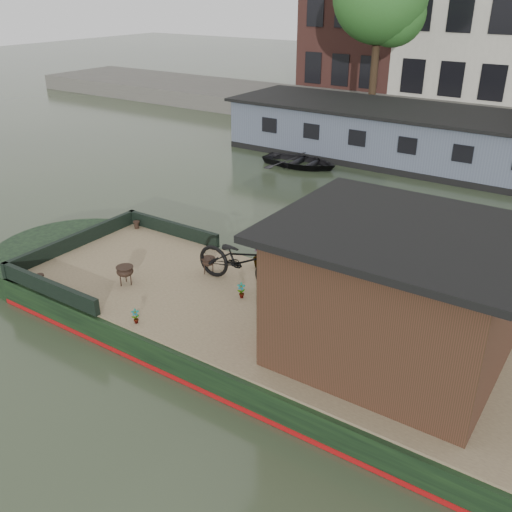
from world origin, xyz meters
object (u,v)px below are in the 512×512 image
Objects in this scene: brazier_rear at (208,265)px; cabin at (394,294)px; potted_plant_a at (241,291)px; bicycle at (242,260)px; dinghy at (300,158)px; brazier_front at (125,275)px.

cabin is at bearing -9.21° from brazier_rear.
potted_plant_a is at bearing 176.08° from cabin.
dinghy is (-4.52, 10.34, -0.90)m from bicycle.
dinghy is at bearing 20.45° from bicycle.
dinghy is (-2.46, 11.75, -0.55)m from brazier_front.
cabin is at bearing -104.60° from bicycle.
cabin is 3.76m from bicycle.
dinghy is at bearing 126.33° from cabin.
dinghy is (-8.14, 11.07, -1.56)m from cabin.
brazier_rear is 0.12× the size of dinghy.
brazier_front is at bearing -159.31° from potted_plant_a.
brazier_front is at bearing -173.15° from cabin.
potted_plant_a is 0.92× the size of brazier_rear.
bicycle is 11.32m from dinghy.
dinghy is (-4.86, 10.85, -0.50)m from potted_plant_a.
dinghy is (-3.59, 10.33, -0.52)m from brazier_rear.
brazier_rear is at bearing 170.79° from cabin.
brazier_rear is at bearing -163.00° from dinghy.
bicycle is 0.71× the size of dinghy.
potted_plant_a is 1.37m from brazier_rear.
brazier_front is 1.82m from brazier_rear.
dinghy is at bearing 109.17° from brazier_rear.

